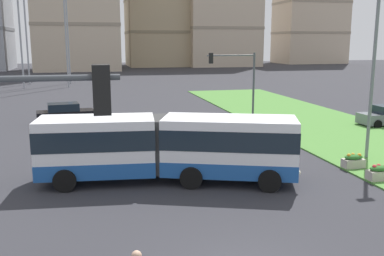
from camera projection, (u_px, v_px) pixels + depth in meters
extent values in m
cube|color=white|center=(229.00, 145.00, 19.80)|extent=(6.49, 4.41, 2.55)
cube|color=#1E519E|center=(229.00, 165.00, 19.98)|extent=(6.52, 4.43, 0.70)
cube|color=#19232D|center=(229.00, 136.00, 19.72)|extent=(6.54, 4.46, 0.90)
cube|color=white|center=(97.00, 145.00, 19.77)|extent=(5.42, 3.01, 2.55)
cube|color=#1E519E|center=(98.00, 165.00, 19.95)|extent=(5.45, 3.03, 0.70)
cube|color=#19232D|center=(96.00, 136.00, 19.69)|extent=(5.47, 3.05, 0.90)
cylinder|color=#383838|center=(165.00, 143.00, 20.16)|extent=(2.40, 2.40, 2.45)
cylinder|color=black|center=(267.00, 165.00, 21.04)|extent=(1.04, 0.61, 1.00)
cylinder|color=black|center=(270.00, 181.00, 18.60)|extent=(1.04, 0.61, 1.00)
cylinder|color=black|center=(197.00, 163.00, 21.45)|extent=(1.04, 0.61, 1.00)
cylinder|color=black|center=(191.00, 178.00, 19.01)|extent=(1.04, 0.61, 1.00)
cylinder|color=black|center=(73.00, 165.00, 21.06)|extent=(1.02, 0.38, 1.00)
cylinder|color=black|center=(65.00, 181.00, 18.63)|extent=(1.02, 0.38, 1.00)
sphere|color=#F9EFC6|center=(294.00, 162.00, 20.49)|extent=(0.24, 0.24, 0.24)
sphere|color=#F9EFC6|center=(298.00, 173.00, 18.74)|extent=(0.24, 0.24, 0.24)
cube|color=black|center=(66.00, 116.00, 34.68)|extent=(4.60, 2.36, 0.80)
cube|color=black|center=(63.00, 107.00, 34.49)|extent=(2.58, 1.98, 0.60)
cylinder|color=black|center=(84.00, 116.00, 36.07)|extent=(0.66, 0.30, 0.64)
cylinder|color=black|center=(86.00, 119.00, 34.42)|extent=(0.66, 0.30, 0.64)
cylinder|color=black|center=(46.00, 118.00, 35.04)|extent=(0.66, 0.30, 0.64)
cylinder|color=black|center=(47.00, 122.00, 33.39)|extent=(0.66, 0.30, 0.64)
cylinder|color=black|center=(378.00, 124.00, 32.40)|extent=(0.64, 0.23, 0.64)
cylinder|color=black|center=(363.00, 120.00, 34.11)|extent=(0.64, 0.23, 0.64)
sphere|color=tan|center=(137.00, 256.00, 9.77)|extent=(0.24, 0.24, 0.24)
cube|color=#B7AD9E|center=(379.00, 175.00, 20.09)|extent=(1.10, 0.56, 0.44)
ellipsoid|color=#2D6B28|center=(380.00, 168.00, 20.03)|extent=(0.99, 0.50, 0.28)
sphere|color=red|center=(374.00, 167.00, 19.94)|extent=(0.20, 0.20, 0.20)
sphere|color=red|center=(379.00, 166.00, 20.08)|extent=(0.20, 0.20, 0.20)
cube|color=#B7AD9E|center=(353.00, 163.00, 22.05)|extent=(1.10, 0.56, 0.44)
ellipsoid|color=#2D6B28|center=(354.00, 157.00, 21.99)|extent=(0.99, 0.50, 0.28)
sphere|color=orange|center=(349.00, 156.00, 21.91)|extent=(0.20, 0.20, 0.20)
sphere|color=orange|center=(353.00, 155.00, 22.05)|extent=(0.20, 0.20, 0.20)
sphere|color=orange|center=(359.00, 155.00, 21.98)|extent=(0.20, 0.20, 0.20)
cube|color=black|center=(101.00, 90.00, 6.94)|extent=(0.28, 0.28, 0.80)
sphere|color=red|center=(101.00, 74.00, 6.89)|extent=(0.16, 0.16, 0.16)
sphere|color=yellow|center=(101.00, 90.00, 6.94)|extent=(0.16, 0.16, 0.16)
sphere|color=green|center=(102.00, 107.00, 6.99)|extent=(0.16, 0.16, 0.16)
cylinder|color=#474C51|center=(254.00, 88.00, 34.09)|extent=(0.16, 0.16, 5.55)
cylinder|color=#474C51|center=(231.00, 55.00, 33.17)|extent=(3.79, 0.10, 0.10)
cube|color=black|center=(211.00, 58.00, 32.85)|extent=(0.28, 0.28, 0.80)
sphere|color=red|center=(211.00, 55.00, 32.80)|extent=(0.16, 0.16, 0.16)
sphere|color=yellow|center=(211.00, 58.00, 32.86)|extent=(0.16, 0.16, 0.16)
sphere|color=green|center=(211.00, 62.00, 32.91)|extent=(0.16, 0.16, 0.16)
cylinder|color=slate|center=(373.00, 71.00, 23.17)|extent=(0.18, 0.18, 9.63)
cube|color=gray|center=(77.00, 25.00, 99.54)|extent=(18.83, 17.30, 0.70)
cube|color=#85765B|center=(164.00, 33.00, 117.13)|extent=(19.94, 17.87, 0.70)
cube|color=#85765B|center=(164.00, 0.00, 115.47)|extent=(19.94, 17.87, 0.70)
cube|color=gray|center=(220.00, 29.00, 116.72)|extent=(19.03, 16.08, 0.70)
cube|color=gray|center=(309.00, 33.00, 131.99)|extent=(19.27, 14.30, 0.70)
cube|color=gray|center=(311.00, 3.00, 130.28)|extent=(19.27, 14.30, 0.70)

